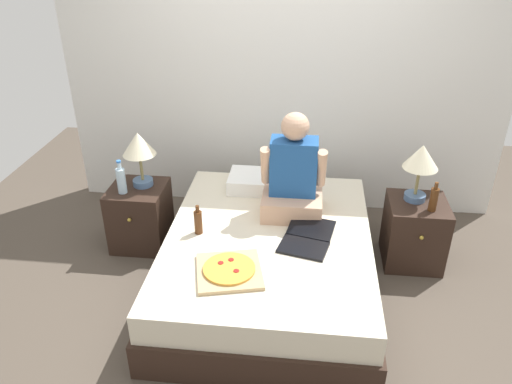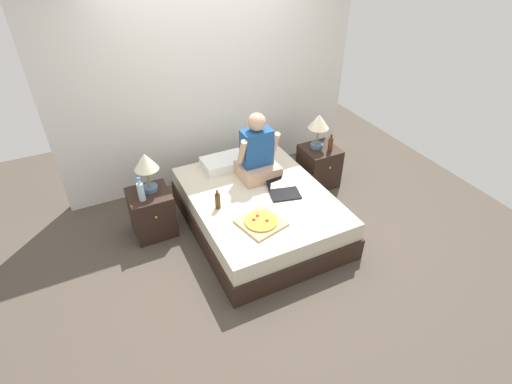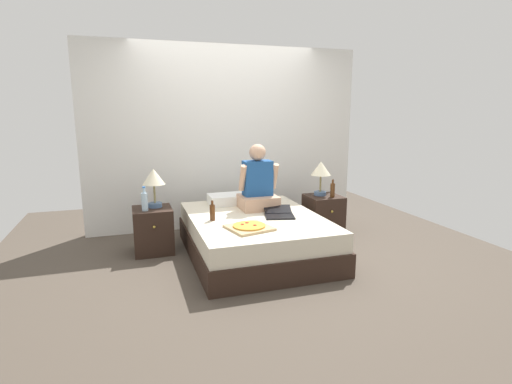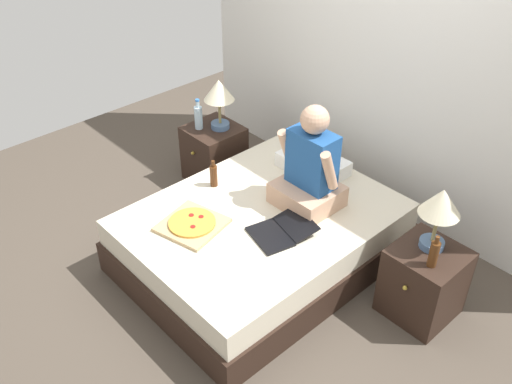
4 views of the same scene
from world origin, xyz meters
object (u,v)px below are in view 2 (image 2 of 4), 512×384
Objects in this scene: bed at (259,210)px; person_seated at (257,154)px; beer_bottle_on_bed at (218,201)px; pizza_box at (261,222)px; lamp_on_left_nightstand at (146,164)px; nightstand_left at (152,212)px; water_bottle at (141,191)px; nightstand_right at (319,166)px; beer_bottle at (331,144)px; lamp_on_right_nightstand at (319,124)px; laptop at (283,190)px.

person_seated is at bearing 66.40° from bed.
beer_bottle_on_bed is at bearing -150.13° from person_seated.
beer_bottle_on_bed reaches higher than pizza_box.
nightstand_left is at bearing -128.62° from lamp_on_left_nightstand.
lamp_on_left_nightstand is at bearing 49.40° from water_bottle.
nightstand_left is 1.09× the size of pizza_box.
person_seated is (-0.96, -0.12, 0.48)m from nightstand_right.
beer_bottle_on_bed is at bearing -38.61° from nightstand_left.
bed is at bearing 65.73° from pizza_box.
pizza_box is (-1.38, -0.81, -0.14)m from beer_bottle.
water_bottle is (-1.18, 0.36, 0.41)m from bed.
beer_bottle is at bearing 30.48° from pizza_box.
lamp_on_left_nightstand is 0.86× the size of nightstand_right.
nightstand_right is at bearing 16.90° from beer_bottle_on_bed.
beer_bottle is (0.10, -0.15, -0.23)m from lamp_on_right_nightstand.
person_seated reaches higher than water_bottle.
laptop is (1.32, -0.58, -0.37)m from lamp_on_left_nightstand.
lamp_on_right_nightstand is at bearing 36.94° from pizza_box.
water_bottle is 1.25× the size of beer_bottle_on_bed.
lamp_on_right_nightstand is at bearing 10.26° from person_seated.
beer_bottle_on_bed is (-1.56, -0.53, -0.30)m from lamp_on_right_nightstand.
beer_bottle is at bearing 13.01° from beer_bottle_on_bed.
nightstand_left is 1.48m from laptop.
lamp_on_left_nightstand is 0.93× the size of pizza_box.
beer_bottle_on_bed is (0.57, -0.53, -0.30)m from lamp_on_left_nightstand.
water_bottle is 2.35m from beer_bottle.
laptop is 0.76m from beer_bottle_on_bed.
water_bottle is 0.53× the size of nightstand_right.
nightstand_left is 1.29m from pizza_box.
laptop is at bearing -23.74° from lamp_on_left_nightstand.
beer_bottle is 0.48× the size of pizza_box.
nightstand_right is at bearing 2.26° from water_bottle.
lamp_on_right_nightstand reaches higher than water_bottle.
beer_bottle reaches higher than beer_bottle_on_bed.
lamp_on_left_nightstand is 2.13m from lamp_on_right_nightstand.
bed is 1.34m from lamp_on_right_nightstand.
pizza_box is (-0.47, -0.38, -0.00)m from laptop.
person_seated reaches higher than nightstand_left.
laptop reaches higher than nightstand_right.
person_seated is 0.76m from beer_bottle_on_bed.
nightstand_right is 1.17× the size of lamp_on_right_nightstand.
nightstand_left is 1.17× the size of lamp_on_left_nightstand.
nightstand_right is at bearing 7.01° from person_seated.
beer_bottle_on_bed reaches higher than laptop.
lamp_on_left_nightstand is at bearing 131.55° from pizza_box.
pizza_box is at bearing -48.45° from lamp_on_left_nightstand.
bed is at bearing -154.97° from lamp_on_right_nightstand.
laptop reaches higher than pizza_box.
nightstand_right is 0.59m from lamp_on_right_nightstand.
beer_bottle is at bearing 16.64° from bed.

